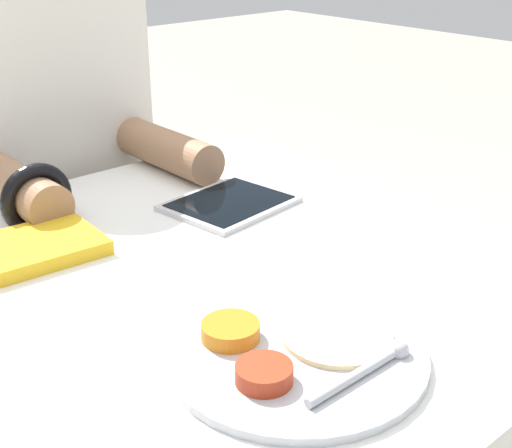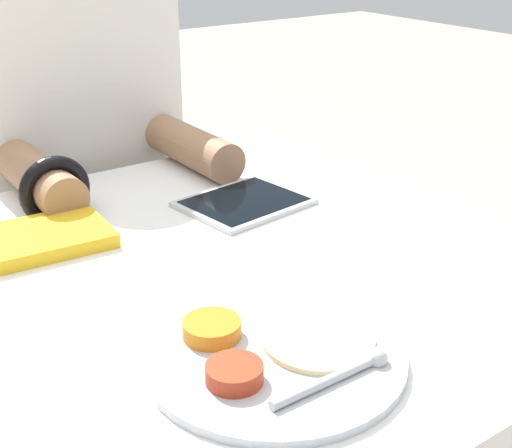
% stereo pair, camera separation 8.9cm
% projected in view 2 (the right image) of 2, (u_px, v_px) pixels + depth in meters
% --- Properties ---
extents(thali_tray, '(0.27, 0.27, 0.03)m').
position_uv_depth(thali_tray, '(273.00, 353.00, 0.72)').
color(thali_tray, '#B7BABF').
rests_on(thali_tray, dining_table).
extents(red_notebook, '(0.19, 0.14, 0.02)m').
position_uv_depth(red_notebook, '(42.00, 239.00, 0.97)').
color(red_notebook, silver).
rests_on(red_notebook, dining_table).
extents(tablet_device, '(0.20, 0.17, 0.01)m').
position_uv_depth(tablet_device, '(244.00, 203.00, 1.11)').
color(tablet_device, '#B7B7BC').
rests_on(tablet_device, dining_table).
extents(person_diner, '(0.38, 0.44, 1.21)m').
position_uv_depth(person_diner, '(83.00, 228.00, 1.42)').
color(person_diner, black).
rests_on(person_diner, ground_plane).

